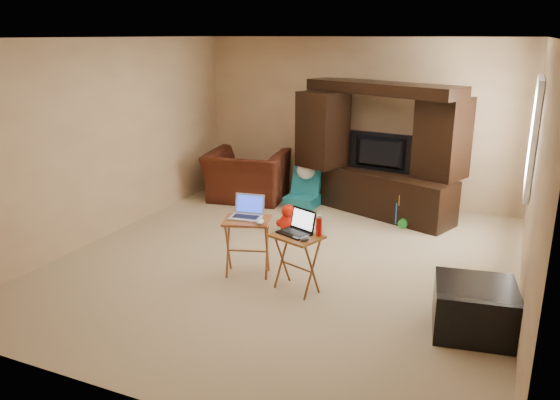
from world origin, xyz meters
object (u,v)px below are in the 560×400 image
at_px(ottoman, 475,309).
at_px(tray_table_left, 247,247).
at_px(mouse_left, 260,222).
at_px(plush_toy, 289,218).
at_px(recliner, 247,176).
at_px(push_toy, 420,211).
at_px(laptop_right, 294,223).
at_px(water_bottle, 319,227).
at_px(television, 378,153).
at_px(entertainment_center, 379,150).
at_px(child_rocker, 302,187).
at_px(mouse_right, 305,239).
at_px(tray_table_right, 297,263).
at_px(laptop_left, 245,208).

relative_size(ottoman, tray_table_left, 1.08).
bearing_deg(mouse_left, plush_toy, 101.60).
height_order(recliner, ottoman, recliner).
relative_size(push_toy, tray_table_left, 0.95).
relative_size(laptop_right, water_bottle, 1.70).
xyz_separation_m(television, plush_toy, (-0.86, -1.25, -0.71)).
xyz_separation_m(entertainment_center, television, (-0.00, -0.04, -0.04)).
distance_m(child_rocker, ottoman, 3.91).
bearing_deg(mouse_right, tray_table_left, 161.19).
bearing_deg(ottoman, tray_table_left, 173.72).
distance_m(television, mouse_left, 2.80).
relative_size(recliner, push_toy, 1.97).
relative_size(child_rocker, push_toy, 1.00).
relative_size(child_rocker, mouse_right, 4.95).
xyz_separation_m(recliner, mouse_left, (1.49, -2.59, 0.28)).
relative_size(push_toy, ottoman, 0.88).
distance_m(entertainment_center, mouse_left, 2.85).
distance_m(television, recliner, 2.11).
xyz_separation_m(entertainment_center, laptop_right, (-0.15, -2.83, -0.22)).
relative_size(plush_toy, laptop_right, 1.23).
relative_size(mouse_right, water_bottle, 0.66).
height_order(laptop_right, mouse_right, laptop_right).
height_order(tray_table_right, mouse_left, mouse_left).
relative_size(television, ottoman, 1.40).
bearing_deg(water_bottle, tray_table_left, 175.80).
relative_size(plush_toy, tray_table_left, 0.61).
xyz_separation_m(laptop_left, water_bottle, (0.87, -0.09, -0.06)).
bearing_deg(push_toy, ottoman, -61.26).
relative_size(television, tray_table_right, 1.59).
height_order(plush_toy, laptop_right, laptop_right).
xyz_separation_m(tray_table_left, tray_table_right, (0.64, -0.14, -0.02)).
bearing_deg(mouse_right, child_rocker, 112.06).
bearing_deg(laptop_right, laptop_left, -171.16).
relative_size(plush_toy, tray_table_right, 0.64).
height_order(laptop_left, laptop_right, laptop_left).
distance_m(tray_table_right, laptop_right, 0.42).
bearing_deg(tray_table_right, tray_table_left, -173.25).
bearing_deg(television, tray_table_right, 95.32).
xyz_separation_m(laptop_right, water_bottle, (0.24, 0.06, -0.03)).
height_order(tray_table_left, tray_table_right, tray_table_left).
relative_size(plush_toy, water_bottle, 2.09).
relative_size(laptop_left, mouse_left, 2.58).
bearing_deg(laptop_left, laptop_right, -20.91).
distance_m(laptop_right, mouse_left, 0.42).
bearing_deg(ottoman, laptop_left, 173.09).
xyz_separation_m(laptop_left, laptop_right, (0.63, -0.15, -0.03)).
height_order(entertainment_center, mouse_right, entertainment_center).
xyz_separation_m(plush_toy, tray_table_right, (0.75, -1.56, 0.11)).
height_order(entertainment_center, ottoman, entertainment_center).
bearing_deg(water_bottle, plush_toy, 122.81).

